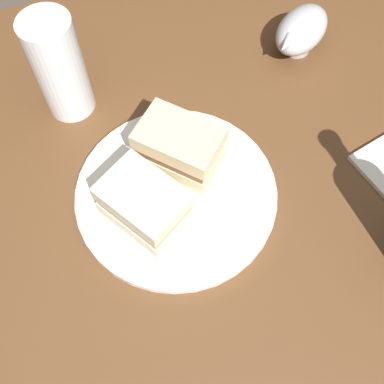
% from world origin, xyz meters
% --- Properties ---
extents(ground_plane, '(6.00, 6.00, 0.00)m').
position_xyz_m(ground_plane, '(0.00, 0.00, 0.00)').
color(ground_plane, '#4C4238').
extents(dining_table, '(1.02, 0.94, 0.70)m').
position_xyz_m(dining_table, '(0.00, 0.00, 0.35)').
color(dining_table, brown).
rests_on(dining_table, ground).
extents(plate, '(0.29, 0.29, 0.01)m').
position_xyz_m(plate, '(-0.03, -0.03, 0.71)').
color(plate, silver).
rests_on(plate, dining_table).
extents(sandwich_half_left, '(0.14, 0.13, 0.07)m').
position_xyz_m(sandwich_half_left, '(-0.08, -0.01, 0.75)').
color(sandwich_half_left, beige).
rests_on(sandwich_half_left, plate).
extents(sandwich_half_right, '(0.13, 0.12, 0.07)m').
position_xyz_m(sandwich_half_right, '(-0.02, -0.09, 0.75)').
color(sandwich_half_right, beige).
rests_on(sandwich_half_right, plate).
extents(potato_wedge_front, '(0.04, 0.02, 0.02)m').
position_xyz_m(potato_wedge_front, '(-0.08, -0.07, 0.73)').
color(potato_wedge_front, '#B77F33').
rests_on(potato_wedge_front, plate).
extents(potato_wedge_middle, '(0.03, 0.04, 0.02)m').
position_xyz_m(potato_wedge_middle, '(-0.09, -0.07, 0.72)').
color(potato_wedge_middle, '#B77F33').
rests_on(potato_wedge_middle, plate).
extents(potato_wedge_back, '(0.03, 0.05, 0.01)m').
position_xyz_m(potato_wedge_back, '(-0.08, -0.11, 0.72)').
color(potato_wedge_back, '#B77F33').
rests_on(potato_wedge_back, plate).
extents(potato_wedge_left_edge, '(0.03, 0.06, 0.01)m').
position_xyz_m(potato_wedge_left_edge, '(-0.10, -0.04, 0.72)').
color(potato_wedge_left_edge, '#AD702D').
rests_on(potato_wedge_left_edge, plate).
extents(potato_wedge_right_edge, '(0.05, 0.05, 0.02)m').
position_xyz_m(potato_wedge_right_edge, '(-0.10, -0.04, 0.72)').
color(potato_wedge_right_edge, '#B77F33').
rests_on(potato_wedge_right_edge, plate).
extents(pint_glass, '(0.07, 0.07, 0.17)m').
position_xyz_m(pint_glass, '(-0.25, -0.13, 0.77)').
color(pint_glass, white).
rests_on(pint_glass, dining_table).
extents(gravy_boat, '(0.12, 0.14, 0.07)m').
position_xyz_m(gravy_boat, '(-0.22, 0.26, 0.75)').
color(gravy_boat, '#B7B7BC').
rests_on(gravy_boat, dining_table).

